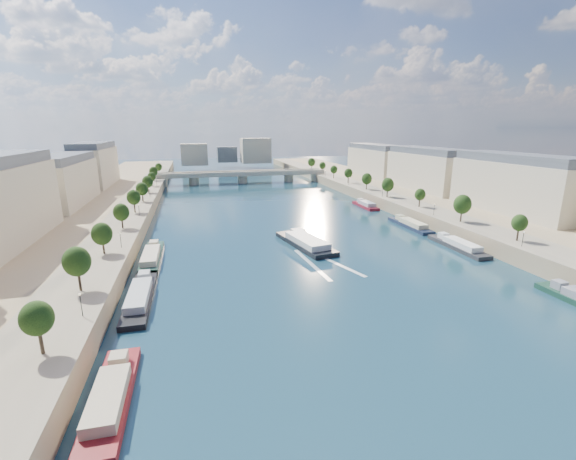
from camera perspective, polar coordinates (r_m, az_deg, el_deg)
ground at (r=144.67m, az=-0.37°, el=0.44°), size 700.00×700.00×0.00m
quay_left at (r=145.59m, az=-29.10°, el=-0.37°), size 44.00×520.00×5.00m
quay_right at (r=175.17m, az=23.20°, el=2.62°), size 44.00×520.00×5.00m
pave_left at (r=141.72m, az=-23.38°, el=0.99°), size 14.00×520.00×0.10m
pave_right at (r=166.12m, az=19.14°, el=3.29°), size 14.00×520.00×0.10m
trees_left at (r=142.24m, az=-22.69°, el=3.36°), size 4.80×268.80×8.26m
trees_right at (r=172.50m, az=16.95°, el=5.71°), size 4.80×268.80×8.26m
lamps_left at (r=130.78m, az=-22.23°, el=1.26°), size 0.36×200.36×4.28m
lamps_right at (r=167.42m, az=17.00°, el=4.50°), size 0.36×200.36×4.28m
buildings_left at (r=158.27m, az=-33.21°, el=5.34°), size 16.00×226.00×23.20m
buildings_right at (r=190.39m, az=24.63°, el=7.63°), size 16.00×226.00×23.20m
skyline at (r=358.16m, az=-8.33°, el=11.31°), size 79.00×42.00×22.00m
bridge at (r=262.82m, az=-6.75°, el=8.02°), size 112.00×12.00×8.15m
tour_barge at (r=121.56m, az=2.60°, el=-1.87°), size 13.33×29.19×3.82m
wake at (r=106.90m, az=5.12°, el=-4.90°), size 12.55×26.02×0.04m
moored_barges_left at (r=76.94m, az=-22.34°, el=-13.61°), size 5.00×122.93×3.60m
moored_barges_right at (r=126.56m, az=25.13°, el=-2.74°), size 5.00×163.82×3.60m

